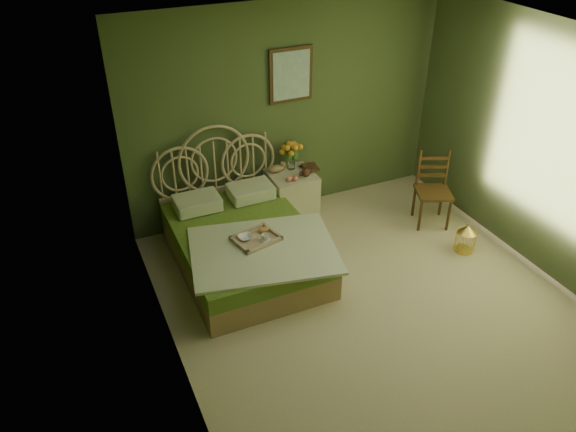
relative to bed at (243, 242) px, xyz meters
name	(u,v)px	position (x,y,z in m)	size (l,w,h in m)	color
floor	(378,309)	(0.97, -1.28, -0.29)	(4.50, 4.50, 0.00)	#CCB593
ceiling	(407,52)	(0.97, -1.28, 2.31)	(4.50, 4.50, 0.00)	silver
wall_back	(287,111)	(0.97, 0.97, 1.01)	(4.00, 4.00, 0.00)	#47592E
wall_left	(169,253)	(-1.03, -1.28, 1.01)	(4.50, 4.50, 0.00)	#47592E
wall_right	(558,157)	(2.97, -1.28, 1.01)	(4.50, 4.50, 0.00)	#47592E
wall_art	(291,75)	(1.00, 0.95, 1.46)	(0.54, 0.04, 0.64)	#38240F
bed	(243,242)	(0.00, 0.00, 0.00)	(1.67, 2.11, 1.30)	#A48052
nightstand	(291,190)	(0.91, 0.71, 0.08)	(0.55, 0.55, 1.03)	beige
chair	(430,184)	(2.41, -0.08, 0.22)	(0.53, 0.53, 0.92)	#38240F
birdcage	(466,238)	(2.42, -0.81, -0.12)	(0.22, 0.22, 0.34)	gold
book_lower	(304,170)	(1.08, 0.72, 0.32)	(0.16, 0.22, 0.02)	#381E0F
book_upper	(304,168)	(1.08, 0.72, 0.34)	(0.17, 0.24, 0.02)	#472819
cereal_bowl	(245,237)	(-0.06, -0.25, 0.23)	(0.15, 0.15, 0.04)	white
coffee_cup	(265,237)	(0.12, -0.36, 0.25)	(0.08, 0.08, 0.07)	white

